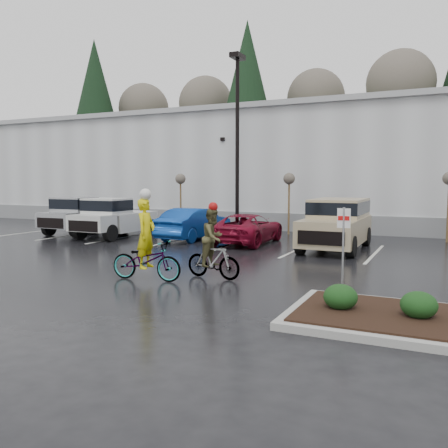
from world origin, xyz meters
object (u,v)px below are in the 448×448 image
at_px(pickup_silver, 87,215).
at_px(suv_tan, 336,224).
at_px(car_blue, 195,224).
at_px(car_red, 247,228).
at_px(cyclist_olive, 213,251).
at_px(sapling_west, 180,182).
at_px(cyclist_hivis, 146,252).
at_px(fire_lane_sign, 343,242).
at_px(lamppost, 237,124).
at_px(pickup_white, 119,217).
at_px(sapling_mid, 289,182).

distance_m(pickup_silver, suv_tan, 13.34).
relative_size(car_blue, car_red, 0.95).
bearing_deg(car_blue, cyclist_olive, 125.93).
height_order(sapling_west, car_red, sapling_west).
distance_m(car_red, cyclist_hivis, 8.55).
xyz_separation_m(sapling_west, fire_lane_sign, (11.80, -12.80, -1.32)).
height_order(fire_lane_sign, pickup_silver, fire_lane_sign).
relative_size(lamppost, car_blue, 2.02).
distance_m(sapling_west, pickup_silver, 5.57).
bearing_deg(cyclist_hivis, fire_lane_sign, -96.53).
bearing_deg(cyclist_hivis, lamppost, 5.71).
bearing_deg(cyclist_olive, pickup_white, 57.84).
bearing_deg(cyclist_hivis, cyclist_olive, -63.22).
distance_m(sapling_west, car_blue, 5.35).
height_order(lamppost, suv_tan, lamppost).
bearing_deg(pickup_silver, car_blue, 0.75).
xyz_separation_m(car_red, cyclist_olive, (2.04, -7.53, 0.14)).
bearing_deg(car_blue, fire_lane_sign, 138.47).
bearing_deg(pickup_silver, pickup_white, -12.57).
distance_m(sapling_mid, car_blue, 5.58).
distance_m(pickup_white, cyclist_hivis, 10.86).
bearing_deg(car_blue, suv_tan, 179.44).
relative_size(lamppost, pickup_silver, 1.77).
bearing_deg(fire_lane_sign, pickup_silver, 150.04).
distance_m(pickup_silver, cyclist_hivis, 13.07).
bearing_deg(cyclist_olive, pickup_silver, 62.69).
distance_m(car_red, suv_tan, 4.04).
xyz_separation_m(lamppost, cyclist_olive, (3.91, -10.69, -4.88)).
relative_size(lamppost, sapling_mid, 2.88).
distance_m(lamppost, fire_lane_sign, 14.78).
bearing_deg(lamppost, fire_lane_sign, -56.54).
bearing_deg(suv_tan, cyclist_hivis, -113.42).
height_order(sapling_mid, pickup_white, sapling_mid).
bearing_deg(pickup_white, pickup_silver, 167.43).
bearing_deg(lamppost, pickup_silver, -158.01).
distance_m(lamppost, pickup_white, 7.68).
xyz_separation_m(sapling_west, car_blue, (3.06, -3.92, -1.98)).
relative_size(pickup_silver, cyclist_hivis, 2.01).
bearing_deg(fire_lane_sign, car_red, 124.44).
relative_size(sapling_west, pickup_white, 0.62).
bearing_deg(lamppost, suv_tan, -30.44).
bearing_deg(suv_tan, pickup_silver, 178.07).
xyz_separation_m(sapling_west, cyclist_olive, (7.91, -11.69, -1.92)).
relative_size(sapling_mid, car_red, 0.67).
xyz_separation_m(pickup_silver, suv_tan, (13.33, -0.45, 0.05)).
height_order(pickup_white, car_blue, pickup_white).
bearing_deg(cyclist_olive, car_blue, 38.75).
xyz_separation_m(sapling_mid, cyclist_olive, (1.41, -11.69, -1.92)).
bearing_deg(lamppost, car_blue, -107.85).
relative_size(suv_tan, cyclist_hivis, 1.97).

